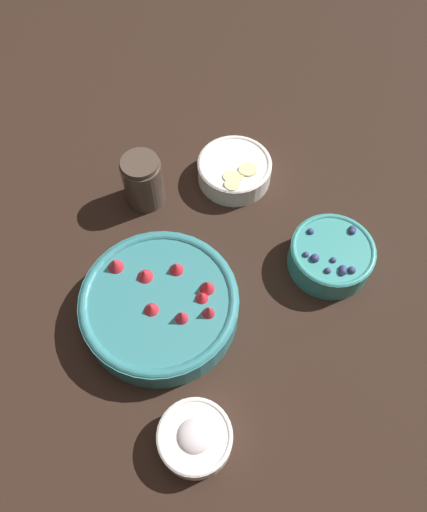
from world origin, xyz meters
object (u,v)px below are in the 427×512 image
at_px(jar_chocolate, 143,182).
at_px(bowl_bananas, 235,169).
at_px(bowl_cream, 195,438).
at_px(bowl_strawberries, 160,304).
at_px(bowl_blueberries, 331,255).

bearing_deg(jar_chocolate, bowl_bananas, 141.30).
relative_size(bowl_cream, jar_chocolate, 1.04).
xyz_separation_m(bowl_strawberries, jar_chocolate, (-0.18, -0.18, 0.01)).
relative_size(bowl_strawberries, bowl_bananas, 1.83).
distance_m(bowl_cream, jar_chocolate, 0.47).
xyz_separation_m(bowl_bananas, bowl_cream, (0.46, 0.24, -0.00)).
relative_size(bowl_strawberries, bowl_cream, 2.37).
xyz_separation_m(bowl_cream, jar_chocolate, (-0.31, -0.36, 0.02)).
distance_m(bowl_blueberries, jar_chocolate, 0.38).
distance_m(bowl_blueberries, bowl_bananas, 0.26).
relative_size(bowl_strawberries, bowl_blueberries, 1.79).
bearing_deg(bowl_strawberries, bowl_bananas, -168.41).
relative_size(bowl_bananas, bowl_cream, 1.30).
height_order(bowl_blueberries, jar_chocolate, jar_chocolate).
bearing_deg(bowl_bananas, bowl_cream, 27.91).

